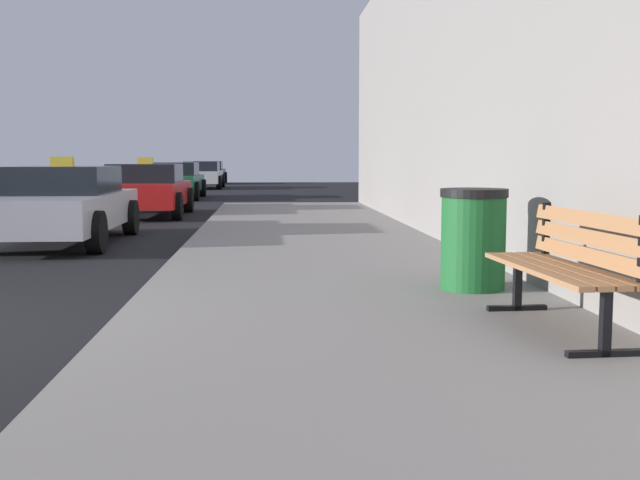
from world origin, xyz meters
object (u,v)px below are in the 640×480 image
at_px(car_white, 202,175).
at_px(car_black, 208,172).
at_px(car_silver, 61,204).
at_px(bench, 569,260).
at_px(car_green, 174,180).
at_px(car_red, 145,190).
at_px(trash_bin, 473,239).

distance_m(car_white, car_black, 7.47).
bearing_deg(car_white, car_silver, 89.31).
xyz_separation_m(bench, car_green, (-5.43, 21.97, -0.02)).
xyz_separation_m(car_red, car_black, (-0.37, 25.27, -0.00)).
relative_size(car_green, car_black, 1.08).
relative_size(trash_bin, car_red, 0.23).
bearing_deg(bench, car_black, 95.37).
relative_size(bench, car_red, 0.43).
bearing_deg(car_silver, bench, 126.48).
height_order(trash_bin, car_silver, car_silver).
bearing_deg(bench, car_red, 107.98).
xyz_separation_m(car_red, car_white, (-0.13, 17.81, -0.00)).
bearing_deg(car_red, car_black, -89.15).
height_order(bench, car_white, car_white).
distance_m(trash_bin, car_silver, 7.84).
height_order(car_red, car_black, car_red).
relative_size(trash_bin, car_green, 0.21).
relative_size(car_silver, car_red, 1.10).
bearing_deg(car_white, car_red, 90.42).
distance_m(car_red, car_white, 17.81).
height_order(car_green, car_white, same).
distance_m(car_silver, car_green, 14.45).
distance_m(trash_bin, car_green, 20.84).
height_order(car_silver, car_white, car_silver).
relative_size(bench, car_white, 0.41).
height_order(car_silver, car_green, car_silver).
relative_size(car_silver, car_black, 1.09).
bearing_deg(car_black, car_green, 90.30).
height_order(car_white, car_black, same).
xyz_separation_m(car_green, car_black, (-0.09, 16.92, -0.00)).
distance_m(bench, car_white, 31.87).
bearing_deg(car_white, car_black, -88.14).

